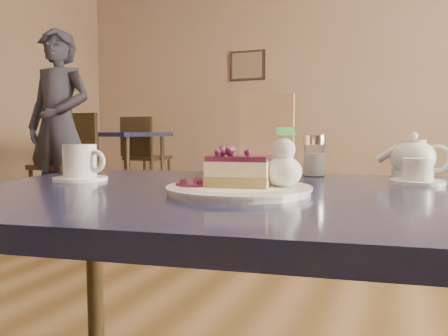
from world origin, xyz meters
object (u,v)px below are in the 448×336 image
at_px(bg_table_far_left, 112,198).
at_px(cheesecake_slice, 239,171).
at_px(patron, 59,126).
at_px(dessert_plate, 239,190).
at_px(tea_set, 413,162).
at_px(main_table, 243,228).
at_px(coffee_set, 81,165).

bearing_deg(bg_table_far_left, cheesecake_slice, -46.21).
relative_size(cheesecake_slice, patron, 0.07).
distance_m(dessert_plate, patron, 3.45).
xyz_separation_m(dessert_plate, bg_table_far_left, (-2.64, 3.19, -0.61)).
bearing_deg(tea_set, main_table, -133.29).
distance_m(tea_set, bg_table_far_left, 4.13).
bearing_deg(bg_table_far_left, main_table, -45.88).
distance_m(main_table, cheesecake_slice, 0.12).
relative_size(cheesecake_slice, coffee_set, 0.94).
relative_size(dessert_plate, patron, 0.15).
distance_m(dessert_plate, cheesecake_slice, 0.03).
distance_m(dessert_plate, coffee_set, 0.40).
height_order(main_table, tea_set, tea_set).
xyz_separation_m(bg_table_far_left, patron, (0.10, -0.87, 0.77)).
bearing_deg(cheesecake_slice, tea_set, 42.35).
distance_m(cheesecake_slice, bg_table_far_left, 4.19).
distance_m(coffee_set, bg_table_far_left, 3.91).
distance_m(cheesecake_slice, patron, 3.45).
xyz_separation_m(cheesecake_slice, patron, (-2.54, 2.32, 0.13)).
xyz_separation_m(main_table, coffee_set, (-0.39, 0.02, 0.11)).
bearing_deg(dessert_plate, tea_set, 51.15).
bearing_deg(patron, bg_table_far_left, 93.59).
distance_m(main_table, tea_set, 0.45).
bearing_deg(coffee_set, bg_table_far_left, 125.62).
distance_m(cheesecake_slice, coffee_set, 0.40).
bearing_deg(dessert_plate, cheesecake_slice, 7.13).
height_order(main_table, patron, patron).
bearing_deg(coffee_set, main_table, -2.30).
bearing_deg(cheesecake_slice, main_table, 90.00).
bearing_deg(cheesecake_slice, bg_table_far_left, 120.79).
relative_size(dessert_plate, cheesecake_slice, 2.08).
height_order(coffee_set, bg_table_far_left, bg_table_far_left).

